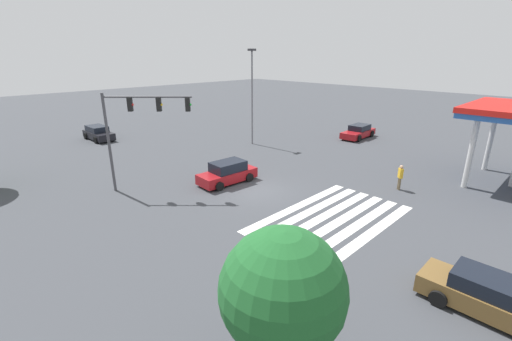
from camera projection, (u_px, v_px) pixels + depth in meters
ground_plane at (256, 190)px, 23.24m from camera, size 151.76×151.76×0.00m
crosswalk_markings at (331, 219)px, 19.23m from camera, size 9.45×5.35×0.01m
traffic_signal_mast at (136, 120)px, 21.69m from camera, size 4.06×4.06×6.51m
car_0 at (228, 173)px, 24.43m from camera, size 4.39×2.18×1.57m
car_1 at (491, 298)px, 12.04m from camera, size 1.95×4.73×1.47m
car_2 at (358, 132)px, 37.47m from camera, size 4.93×2.20×1.44m
car_4 at (98, 133)px, 36.66m from camera, size 2.09×4.33×1.48m
pedestrian at (400, 176)px, 23.07m from camera, size 0.41×0.41×1.75m
street_light_pole_a at (252, 90)px, 33.45m from camera, size 0.80×0.36×9.24m
tree_corner_b at (283, 290)px, 8.26m from camera, size 3.15×3.15×4.99m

